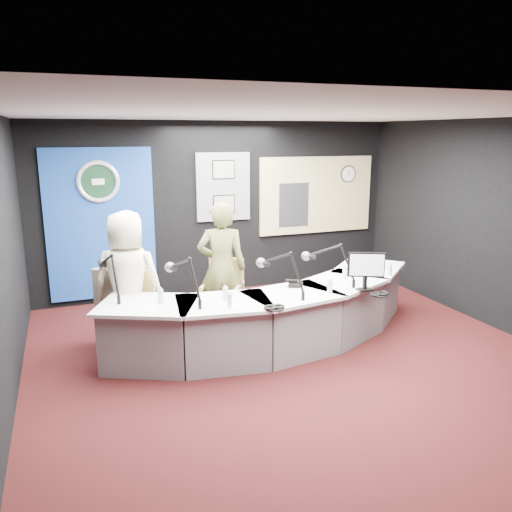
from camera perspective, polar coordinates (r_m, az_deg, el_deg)
name	(u,v)px	position (r m, az deg, el deg)	size (l,w,h in m)	color
ground	(296,360)	(6.16, 4.46, -11.49)	(6.00, 6.00, 0.00)	black
ceiling	(301,113)	(5.59, 4.99, 15.51)	(6.00, 6.00, 0.02)	silver
wall_back	(220,208)	(8.48, -4.00, 5.32)	(6.00, 0.02, 2.80)	black
wall_right	(505,227)	(7.49, 25.98, 2.91)	(0.02, 6.00, 2.80)	black
broadcast_desk	(274,316)	(6.46, 2.04, -6.64)	(4.50, 1.90, 0.75)	silver
backdrop_panel	(101,225)	(8.14, -16.85, 3.37)	(1.60, 0.05, 2.30)	navy
agency_seal	(98,182)	(8.02, -17.14, 7.89)	(0.63, 0.63, 0.07)	silver
seal_center	(98,182)	(8.03, -17.14, 7.90)	(0.48, 0.48, 0.01)	black
pinboard	(223,187)	(8.43, -3.65, 7.67)	(0.90, 0.04, 1.10)	slate
framed_photo_upper	(224,170)	(8.37, -3.62, 9.56)	(0.34, 0.02, 0.27)	#7F6E5C
framed_photo_lower	(224,204)	(8.43, -3.56, 5.76)	(0.34, 0.02, 0.27)	#7F6E5C
booth_window_frame	(317,195)	(9.09, 6.74, 6.76)	(2.12, 0.06, 1.32)	tan
booth_glow	(317,195)	(9.08, 6.77, 6.75)	(2.00, 0.02, 1.20)	#FFE8A1
equipment_rack	(294,205)	(8.88, 4.21, 5.68)	(0.55, 0.02, 0.75)	black
wall_clock	(348,174)	(9.32, 10.21, 8.96)	(0.28, 0.28, 0.01)	white
armchair_left	(130,309)	(6.48, -13.88, -5.76)	(0.57, 0.57, 1.01)	tan
armchair_right	(222,293)	(6.85, -3.77, -4.12)	(0.60, 0.60, 1.06)	tan
draped_jacket	(113,297)	(6.62, -15.56, -4.41)	(0.50, 0.10, 0.70)	slate
person_man	(128,281)	(6.37, -14.05, -2.75)	(0.84, 0.55, 1.72)	beige
person_woman	(222,268)	(6.76, -3.82, -1.33)	(0.64, 0.42, 1.75)	brown
computer_monitor	(366,265)	(6.26, 12.10, -0.94)	(0.43, 0.03, 0.29)	black
desk_phone	(296,285)	(6.37, 4.42, -3.19)	(0.18, 0.14, 0.04)	black
headphones_near	(380,294)	(6.18, 13.58, -4.12)	(0.22, 0.22, 0.04)	black
headphones_far	(274,307)	(5.57, 2.04, -5.71)	(0.22, 0.22, 0.04)	black
paper_stack	(149,307)	(5.74, -11.85, -5.57)	(0.19, 0.26, 0.00)	white
notepad	(230,305)	(5.68, -2.95, -5.50)	(0.23, 0.33, 0.00)	white
boom_mic_a	(110,272)	(6.12, -15.92, -1.69)	(0.22, 0.73, 0.60)	black
boom_mic_b	(184,276)	(5.76, -8.00, -2.23)	(0.32, 0.71, 0.60)	black
boom_mic_c	(281,270)	(5.95, 2.85, -1.60)	(0.42, 0.66, 0.60)	black
boom_mic_d	(330,262)	(6.41, 8.19, -0.62)	(0.57, 0.55, 0.60)	black
water_bottles	(290,285)	(6.14, 3.85, -3.19)	(3.12, 0.65, 0.18)	silver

